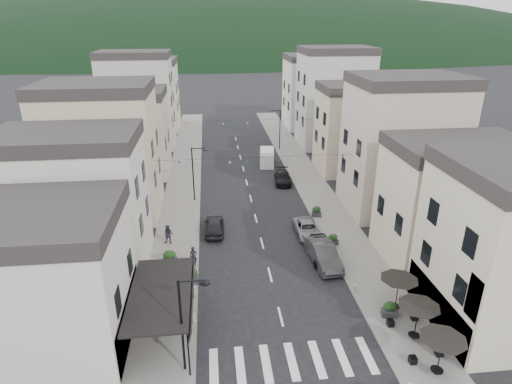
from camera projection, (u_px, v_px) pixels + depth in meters
The scene contains 27 objects.
sidewalk_left at pixel (184, 181), 51.49m from camera, with size 4.00×76.00×0.12m, color slate.
sidewalk_right at pixel (306, 177), 53.02m from camera, with size 4.00×76.00×0.12m, color slate.
hill_backdrop at pixel (212, 45), 298.64m from camera, with size 640.00×360.00×70.00m, color black.
boutique_building at pixel (17, 290), 24.36m from camera, with size 12.00×8.00×8.00m, color beige.
boutique_awning at pixel (165, 294), 25.53m from camera, with size 3.77×7.50×3.28m.
buildings_row_left at pixel (127, 122), 53.76m from camera, with size 10.20×54.16×14.00m.
buildings_row_right at pixel (353, 117), 55.58m from camera, with size 10.20×54.16×14.50m.
cafe_terrace at pixel (418, 310), 25.32m from camera, with size 2.50×8.10×2.53m.
streetlamp_left_near at pixel (186, 316), 22.70m from camera, with size 1.70×0.56×6.00m.
streetlamp_left_far at pixel (195, 169), 44.76m from camera, with size 1.70×0.56×6.00m.
streetlamp_right_far at pixel (278, 125), 62.49m from camera, with size 1.70×0.56×6.00m.
bollards at pixel (282, 316), 27.76m from camera, with size 11.66×10.26×0.60m.
bunting_near at pixel (255, 161), 40.93m from camera, with size 19.00×0.28×0.62m.
bunting_far at pixel (241, 123), 55.64m from camera, with size 19.00×0.28×0.62m.
parked_car_a at pixel (322, 250), 34.97m from camera, with size 1.84×4.57×1.56m, color black.
parked_car_b at pixel (324, 254), 34.18m from camera, with size 1.76×5.06×1.67m, color #323335.
parked_car_c at pixel (307, 229), 38.71m from camera, with size 2.07×4.48×1.25m, color gray.
parked_car_d at pixel (283, 177), 51.02m from camera, with size 1.84×4.53×1.31m, color black.
parked_car_e at pixel (214, 225), 39.13m from camera, with size 1.74×4.34×1.48m, color black.
delivery_van at pixel (267, 157), 57.21m from camera, with size 2.39×4.74×2.17m.
pedestrian_a at pixel (193, 257), 33.63m from camera, with size 0.61×0.40×1.67m, color black.
pedestrian_b at pixel (168, 235), 36.95m from camera, with size 0.84×0.66×1.73m, color #26212C.
planter_la at pixel (191, 275), 31.57m from camera, with size 1.18×0.71×1.27m.
planter_lb at pixel (170, 258), 33.90m from camera, with size 1.21×0.78×1.26m.
planter_ra at pixel (389, 309), 28.05m from camera, with size 1.06×0.70×1.11m.
planter_rb at pixel (333, 240), 36.85m from camera, with size 1.08×0.86×1.06m.
planter_rc at pixel (317, 211), 42.18m from camera, with size 1.06×0.77×1.07m.
Camera 1 is at (-4.17, -16.77, 18.45)m, focal length 30.00 mm.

